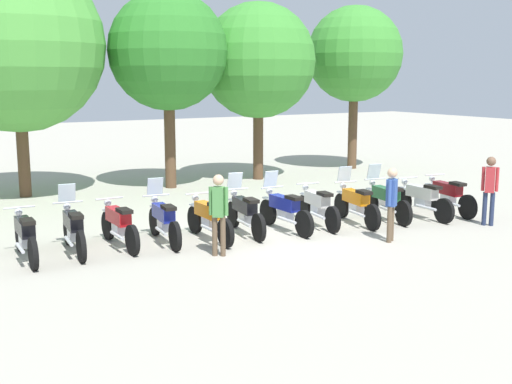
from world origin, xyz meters
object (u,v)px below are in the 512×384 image
at_px(motorcycle_7, 317,206).
at_px(tree_1, 16,45).
at_px(motorcycle_1, 73,228).
at_px(motorcycle_10, 422,199).
at_px(motorcycle_4, 209,218).
at_px(motorcycle_8, 356,203).
at_px(person_0, 391,199).
at_px(motorcycle_9, 386,200).
at_px(person_1, 219,209).
at_px(person_2, 490,185).
at_px(motorcycle_0, 25,235).
at_px(motorcycle_2, 119,224).
at_px(motorcycle_5, 245,212).
at_px(motorcycle_11, 448,195).
at_px(tree_4, 355,55).
at_px(tree_2, 168,51).
at_px(tree_3, 258,61).
at_px(motorcycle_6, 284,209).
at_px(motorcycle_3, 163,220).

relative_size(motorcycle_7, tree_1, 0.31).
height_order(motorcycle_1, motorcycle_10, motorcycle_1).
xyz_separation_m(motorcycle_4, motorcycle_8, (3.88, -0.37, 0.01)).
height_order(motorcycle_1, person_0, person_0).
bearing_deg(motorcycle_9, person_1, 109.20).
relative_size(motorcycle_7, person_2, 1.28).
height_order(motorcycle_0, motorcycle_2, same).
relative_size(motorcycle_2, motorcycle_7, 1.01).
distance_m(motorcycle_4, tree_1, 8.98).
relative_size(motorcycle_5, motorcycle_7, 1.00).
height_order(motorcycle_8, person_1, person_1).
distance_m(motorcycle_7, motorcycle_10, 2.96).
bearing_deg(motorcycle_11, person_0, 122.40).
distance_m(motorcycle_10, tree_4, 10.07).
relative_size(tree_2, tree_4, 1.00).
relative_size(motorcycle_4, motorcycle_9, 1.01).
height_order(person_0, tree_1, tree_1).
bearing_deg(motorcycle_10, motorcycle_5, 82.98).
distance_m(person_2, tree_3, 9.81).
bearing_deg(motorcycle_6, tree_2, -1.28).
height_order(motorcycle_2, motorcycle_9, motorcycle_9).
xyz_separation_m(motorcycle_5, person_2, (5.59, -2.28, 0.48)).
distance_m(motorcycle_3, motorcycle_8, 4.89).
height_order(motorcycle_6, tree_3, tree_3).
relative_size(motorcycle_10, tree_1, 0.31).
bearing_deg(motorcycle_7, motorcycle_1, 93.85).
relative_size(motorcycle_11, tree_2, 0.34).
xyz_separation_m(motorcycle_1, tree_4, (12.98, 7.09, 3.95)).
bearing_deg(motorcycle_10, person_1, 97.79).
bearing_deg(tree_4, person_0, -124.49).
height_order(motorcycle_1, motorcycle_9, same).
bearing_deg(person_1, motorcycle_6, -24.18).
distance_m(motorcycle_0, motorcycle_6, 5.83).
relative_size(motorcycle_1, motorcycle_9, 1.01).
height_order(motorcycle_8, motorcycle_10, motorcycle_8).
bearing_deg(motorcycle_0, tree_2, -40.33).
distance_m(motorcycle_6, tree_1, 9.78).
bearing_deg(tree_3, motorcycle_9, -94.44).
height_order(motorcycle_8, motorcycle_11, motorcycle_8).
xyz_separation_m(motorcycle_10, person_0, (-2.41, -1.49, 0.46)).
bearing_deg(person_1, motorcycle_0, 103.20).
bearing_deg(tree_4, motorcycle_10, -117.43).
bearing_deg(motorcycle_8, tree_3, -2.12).
bearing_deg(tree_4, motorcycle_8, -128.10).
height_order(tree_1, tree_2, tree_1).
bearing_deg(tree_2, person_1, -106.39).
xyz_separation_m(motorcycle_1, motorcycle_7, (5.81, -0.55, -0.01)).
bearing_deg(motorcycle_10, tree_4, -25.28).
height_order(motorcycle_5, tree_1, tree_1).
xyz_separation_m(motorcycle_2, tree_1, (-0.54, 7.20, 4.03)).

